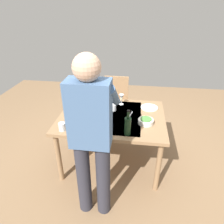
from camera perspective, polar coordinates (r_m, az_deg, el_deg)
ground_plane at (r=2.99m, az=-0.00°, el=-13.37°), size 6.00×6.00×0.00m
dining_table at (r=2.59m, az=-0.00°, el=-2.44°), size 1.32×1.00×0.74m
chair_near at (r=3.43m, az=1.07°, el=3.31°), size 0.40×0.40×0.91m
person_server at (r=1.81m, az=-5.86°, el=-6.47°), size 0.42×0.61×1.69m
wine_bottle at (r=2.15m, az=4.46°, el=-3.84°), size 0.07×0.07×0.30m
wine_glass_left at (r=2.67m, az=-11.21°, el=2.37°), size 0.07×0.07×0.15m
wine_glass_right at (r=2.79m, az=2.67°, el=4.09°), size 0.07×0.07×0.15m
water_cup_near_left at (r=2.65m, az=0.34°, el=1.29°), size 0.07×0.07×0.09m
water_cup_near_right at (r=2.31m, az=-13.89°, el=-4.05°), size 0.08×0.08×0.09m
serving_bowl_pasta at (r=2.70m, az=-5.43°, el=1.41°), size 0.30×0.30×0.07m
side_bowl_salad at (r=2.40m, az=9.53°, el=-2.53°), size 0.18×0.18×0.07m
dinner_plate_near at (r=2.78m, az=10.50°, el=1.25°), size 0.23×0.23×0.01m
table_knife at (r=2.56m, az=5.14°, el=-0.93°), size 0.06×0.20×0.00m
table_fork at (r=2.38m, az=-7.12°, el=-3.50°), size 0.07×0.17×0.00m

